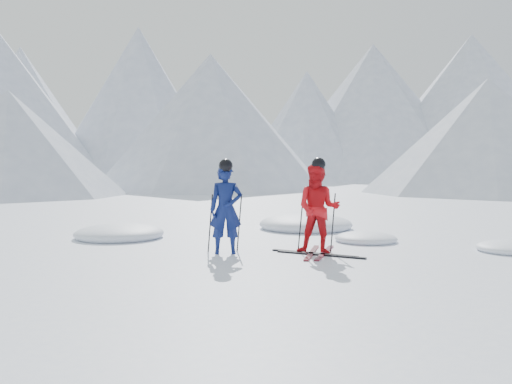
{
  "coord_description": "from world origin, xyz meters",
  "views": [
    {
      "loc": [
        -1.84,
        -10.49,
        1.68
      ],
      "look_at": [
        -1.57,
        0.5,
        1.1
      ],
      "focal_mm": 38.0,
      "sensor_mm": 36.0,
      "label": 1
    }
  ],
  "objects": [
    {
      "name": "pole_blue_right",
      "position": [
        -1.91,
        -0.19,
        0.55
      ],
      "size": [
        0.11,
        0.07,
        1.1
      ],
      "primitive_type": "cylinder",
      "rotation": [
        -0.04,
        0.08,
        0.0
      ],
      "color": "black",
      "rests_on": "ground"
    },
    {
      "name": "snow_lumps",
      "position": [
        -1.2,
        2.36,
        0.0
      ],
      "size": [
        9.54,
        5.54,
        0.53
      ],
      "color": "white",
      "rests_on": "ground"
    },
    {
      "name": "mountain_range",
      "position": [
        5.71,
        35.31,
        6.72
      ],
      "size": [
        106.15,
        62.94,
        15.53
      ],
      "color": "#B2BCD1",
      "rests_on": "ground"
    },
    {
      "name": "skier_red",
      "position": [
        -0.44,
        -0.5,
        0.84
      ],
      "size": [
        0.96,
        0.84,
        1.68
      ],
      "primitive_type": "imported",
      "rotation": [
        0.0,
        0.0,
        -0.28
      ],
      "color": "red",
      "rests_on": "ground"
    },
    {
      "name": "ski_worn_right",
      "position": [
        -0.32,
        -0.5,
        0.01
      ],
      "size": [
        0.61,
        1.65,
        0.03
      ],
      "primitive_type": "cube",
      "rotation": [
        0.0,
        0.0,
        -0.31
      ],
      "color": "black",
      "rests_on": "ground"
    },
    {
      "name": "skier_blue",
      "position": [
        -2.16,
        -0.44,
        0.83
      ],
      "size": [
        0.63,
        0.43,
        1.66
      ],
      "primitive_type": "imported",
      "rotation": [
        0.0,
        0.0,
        0.06
      ],
      "color": "#0D1952",
      "rests_on": "ground"
    },
    {
      "name": "ski_loose_b",
      "position": [
        -0.42,
        -0.72,
        0.01
      ],
      "size": [
        1.53,
        0.9,
        0.03
      ],
      "primitive_type": "cube",
      "rotation": [
        0.0,
        0.0,
        1.07
      ],
      "color": "black",
      "rests_on": "ground"
    },
    {
      "name": "ski_loose_a",
      "position": [
        -0.52,
        -0.57,
        0.01
      ],
      "size": [
        1.51,
        0.95,
        0.03
      ],
      "primitive_type": "cube",
      "rotation": [
        0.0,
        0.0,
        1.03
      ],
      "color": "black",
      "rests_on": "ground"
    },
    {
      "name": "ski_worn_left",
      "position": [
        -0.56,
        -0.5,
        0.01
      ],
      "size": [
        0.5,
        1.67,
        0.03
      ],
      "primitive_type": "cube",
      "rotation": [
        0.0,
        0.0,
        -0.24
      ],
      "color": "black",
      "rests_on": "ground"
    },
    {
      "name": "pole_blue_left",
      "position": [
        -2.46,
        -0.29,
        0.55
      ],
      "size": [
        0.11,
        0.08,
        1.1
      ],
      "primitive_type": "cylinder",
      "rotation": [
        0.05,
        0.08,
        0.0
      ],
      "color": "black",
      "rests_on": "ground"
    },
    {
      "name": "pole_red_left",
      "position": [
        -0.74,
        -0.25,
        0.56
      ],
      "size": [
        0.11,
        0.09,
        1.12
      ],
      "primitive_type": "cylinder",
      "rotation": [
        0.06,
        0.08,
        0.0
      ],
      "color": "black",
      "rests_on": "ground"
    },
    {
      "name": "ground",
      "position": [
        0.0,
        0.0,
        0.0
      ],
      "size": [
        160.0,
        160.0,
        0.0
      ],
      "primitive_type": "plane",
      "color": "white",
      "rests_on": "ground"
    },
    {
      "name": "pole_red_right",
      "position": [
        -0.14,
        -0.35,
        0.56
      ],
      "size": [
        0.11,
        0.08,
        1.12
      ],
      "primitive_type": "cylinder",
      "rotation": [
        -0.05,
        0.08,
        0.0
      ],
      "color": "black",
      "rests_on": "ground"
    }
  ]
}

